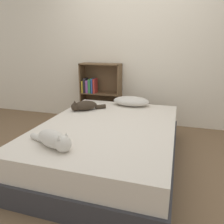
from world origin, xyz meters
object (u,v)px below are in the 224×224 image
bed (108,143)px  cat_dark (84,106)px  cat_light (54,140)px  bookshelf (100,92)px  pillow (131,101)px

bed → cat_dark: cat_dark is taller
cat_light → cat_dark: (-0.22, 1.14, -0.01)m
cat_light → bookshelf: bearing=119.7°
pillow → cat_dark: (-0.57, -0.42, -0.01)m
pillow → cat_dark: cat_dark is taller
pillow → bookshelf: size_ratio=0.52×
bed → pillow: (0.08, 0.86, 0.31)m
pillow → bookshelf: 0.84m
bed → pillow: 0.91m
cat_dark → bookshelf: bearing=-119.8°
bed → cat_dark: 0.72m
bed → cat_light: size_ratio=4.13×
pillow → cat_dark: 0.71m
bed → cat_dark: bearing=138.1°
pillow → bed: bearing=-95.7°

